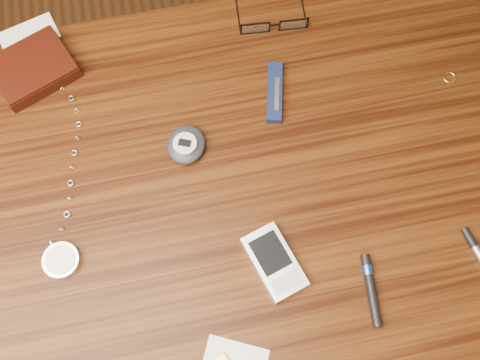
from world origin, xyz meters
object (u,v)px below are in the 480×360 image
(eyeglasses, at_px, (274,23))
(pocket_watch, at_px, (62,254))
(pedometer, at_px, (186,145))
(pda_phone, at_px, (274,262))
(desk, at_px, (210,226))
(wallet_and_card, at_px, (33,67))
(pocket_knife, at_px, (275,92))

(eyeglasses, bearing_deg, pocket_watch, -140.18)
(pedometer, bearing_deg, eyeglasses, 46.36)
(pda_phone, height_order, pedometer, pedometer)
(desk, xyz_separation_m, pedometer, (-0.01, 0.10, 0.11))
(pocket_watch, bearing_deg, wallet_and_card, 92.97)
(desk, distance_m, wallet_and_card, 0.37)
(desk, xyz_separation_m, pocket_knife, (0.13, 0.16, 0.11))
(wallet_and_card, relative_size, pda_phone, 1.62)
(desk, distance_m, pedometer, 0.15)
(wallet_and_card, height_order, eyeglasses, wallet_and_card)
(wallet_and_card, relative_size, pocket_watch, 0.56)
(pocket_watch, height_order, pda_phone, same)
(pda_phone, bearing_deg, wallet_and_card, 128.76)
(eyeglasses, height_order, pda_phone, eyeglasses)
(eyeglasses, xyz_separation_m, pedometer, (-0.17, -0.18, 0.00))
(wallet_and_card, distance_m, pocket_watch, 0.30)
(eyeglasses, bearing_deg, wallet_and_card, -179.19)
(eyeglasses, bearing_deg, pedometer, -133.64)
(wallet_and_card, bearing_deg, eyeglasses, 0.81)
(eyeglasses, height_order, pocket_watch, eyeglasses)
(wallet_and_card, height_order, pocket_knife, wallet_and_card)
(desk, height_order, pocket_watch, pocket_watch)
(pocket_watch, bearing_deg, pocket_knife, 28.54)
(wallet_and_card, xyz_separation_m, pda_phone, (0.30, -0.37, -0.01))
(wallet_and_card, relative_size, pedometer, 2.21)
(pocket_watch, bearing_deg, desk, 7.82)
(pda_phone, relative_size, pedometer, 1.37)
(wallet_and_card, xyz_separation_m, pocket_knife, (0.36, -0.11, -0.01))
(wallet_and_card, xyz_separation_m, pedometer, (0.21, -0.18, -0.00))
(desk, xyz_separation_m, wallet_and_card, (-0.22, 0.27, 0.11))
(desk, bearing_deg, pocket_knife, 49.30)
(pda_phone, xyz_separation_m, pedometer, (-0.09, 0.19, 0.00))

